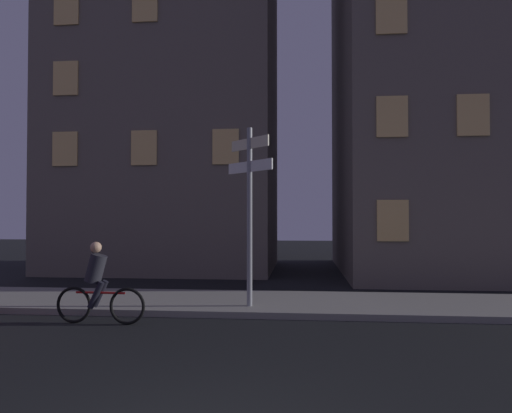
# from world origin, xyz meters

# --- Properties ---
(sidewalk_kerb) EXTENTS (40.00, 2.98, 0.14)m
(sidewalk_kerb) POSITION_xyz_m (0.00, 7.25, 0.07)
(sidewalk_kerb) COLOR gray
(sidewalk_kerb) RESTS_ON ground_plane
(signpost) EXTENTS (1.10, 1.10, 3.94)m
(signpost) POSITION_xyz_m (-0.19, 6.48, 2.46)
(signpost) COLOR gray
(signpost) RESTS_ON sidewalk_kerb
(cyclist) EXTENTS (1.82, 0.33, 1.61)m
(cyclist) POSITION_xyz_m (-3.03, 5.04, 0.75)
(cyclist) COLOR black
(cyclist) RESTS_ON ground_plane
(building_left_block) EXTENTS (8.51, 6.51, 17.93)m
(building_left_block) POSITION_xyz_m (-4.44, 15.22, 8.96)
(building_left_block) COLOR #6B6056
(building_left_block) RESTS_ON ground_plane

